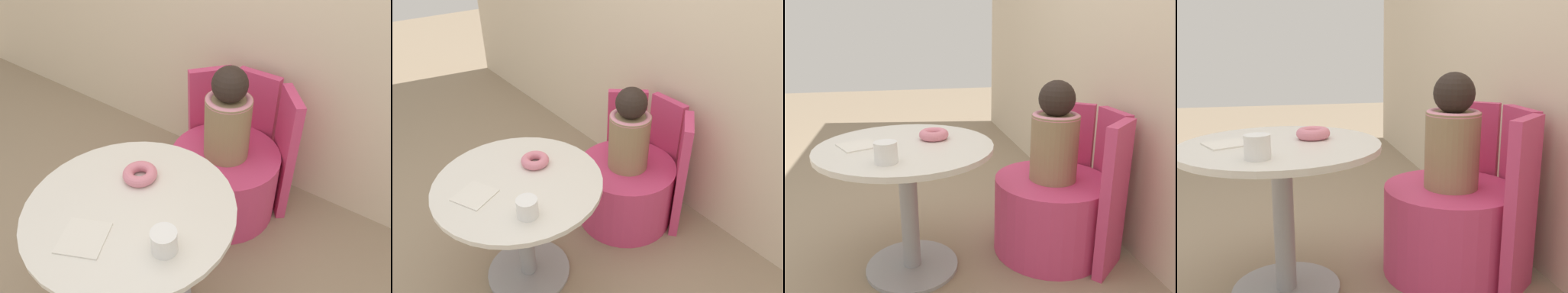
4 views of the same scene
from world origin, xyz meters
TOP-DOWN VIEW (x-y plane):
  - ground_plane at (0.00, 0.00)m, footprint 12.00×12.00m
  - back_wall at (0.00, 1.13)m, footprint 6.00×0.06m
  - round_table at (0.01, -0.03)m, footprint 0.79×0.79m
  - tub_chair at (-0.01, 0.70)m, footprint 0.58×0.58m
  - booth_backrest at (-0.01, 0.94)m, footprint 0.68×0.25m
  - child_figure at (-0.01, 0.70)m, footprint 0.24×0.24m
  - donut at (-0.06, 0.11)m, footprint 0.14×0.14m
  - cup at (0.24, -0.11)m, footprint 0.09×0.09m
  - paper_napkin at (-0.01, -0.23)m, footprint 0.21×0.21m

SIDE VIEW (x-z plane):
  - ground_plane at x=0.00m, z-range 0.00..0.00m
  - tub_chair at x=-0.01m, z-range 0.00..0.40m
  - booth_backrest at x=-0.01m, z-range 0.00..0.74m
  - round_table at x=0.01m, z-range 0.16..0.79m
  - child_figure at x=-0.01m, z-range 0.38..0.88m
  - paper_napkin at x=-0.01m, z-range 0.63..0.64m
  - donut at x=-0.06m, z-range 0.63..0.68m
  - cup at x=0.24m, z-range 0.63..0.72m
  - back_wall at x=0.00m, z-range 0.00..2.40m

